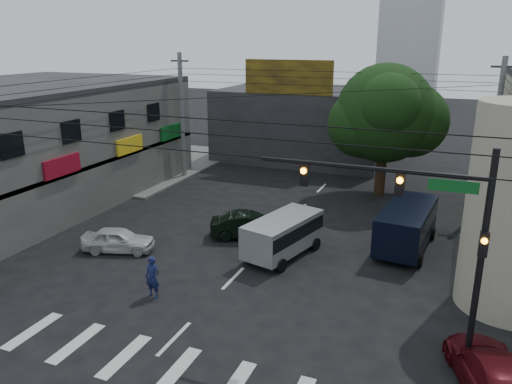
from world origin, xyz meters
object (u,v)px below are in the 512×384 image
Objects in this scene: street_tree at (385,114)px; maroon_sedan at (493,373)px; utility_pole_far_right at (494,137)px; silver_minivan at (283,237)px; traffic_gantry at (425,221)px; traffic_officer at (153,277)px; navy_van at (406,228)px; utility_pole_far_left at (182,117)px; white_compact at (118,240)px; dark_sedan at (249,225)px.

street_tree is 20.43m from maroon_sedan.
silver_minivan is at bearing -130.45° from utility_pole_far_right.
silver_minivan is at bearing 137.18° from traffic_gantry.
silver_minivan is 6.83m from traffic_officer.
silver_minivan is at bearing -55.52° from maroon_sedan.
street_tree is 1.53× the size of navy_van.
street_tree is 0.95× the size of utility_pole_far_left.
utility_pole_far_right is at bearing -25.81° from silver_minivan.
navy_van reaches higher than white_compact.
navy_van is (7.81, 1.61, 0.42)m from dark_sedan.
utility_pole_far_left is at bearing 70.88° from navy_van.
traffic_officer is at bearing -145.98° from white_compact.
maroon_sedan reaches higher than white_compact.
white_compact is (-5.31, -4.09, -0.07)m from dark_sedan.
navy_van is at bearing -101.61° from dark_sedan.
traffic_officer is at bearing 148.00° from dark_sedan.
navy_van is at bearing -24.31° from utility_pole_far_left.
traffic_gantry is 0.78× the size of utility_pole_far_left.
traffic_gantry is at bearing -78.01° from street_tree.
utility_pole_far_left is 14.57m from white_compact.
traffic_gantry is 10.89m from traffic_officer.
utility_pole_far_left reaches higher than traffic_officer.
traffic_gantry is 1.49× the size of silver_minivan.
traffic_gantry is 4.08× the size of traffic_officer.
street_tree is 10.11m from navy_van.
white_compact is at bearing -32.51° from maroon_sedan.
silver_minivan is at bearing -145.91° from dark_sedan.
utility_pole_far_left is at bearing 117.28° from traffic_officer.
traffic_officer is (8.18, -16.72, -3.72)m from utility_pole_far_left.
traffic_officer is (-1.14, -7.38, 0.21)m from dark_sedan.
dark_sedan is (-9.01, 7.66, -4.15)m from traffic_gantry.
street_tree is 4.93× the size of traffic_officer.
traffic_gantry is at bearing -167.43° from navy_van.
utility_pole_far_right is 1.90× the size of silver_minivan.
traffic_gantry is at bearing -118.19° from silver_minivan.
utility_pole_far_left is (-18.32, 17.00, -0.23)m from traffic_gantry.
traffic_officer reaches higher than white_compact.
maroon_sedan is 12.57m from traffic_officer.
traffic_gantry is 12.54m from dark_sedan.
maroon_sedan is at bearing -71.83° from street_tree.
navy_van reaches higher than maroon_sedan.
utility_pole_far_left is at bearing 137.14° from traffic_gantry.
street_tree is 0.95× the size of utility_pole_far_right.
dark_sedan is at bearing -45.08° from utility_pole_far_left.
traffic_gantry reaches higher than maroon_sedan.
dark_sedan is at bearing -141.37° from utility_pole_far_right.
traffic_officer is at bearing -22.84° from maroon_sedan.
dark_sedan is 14.22m from maroon_sedan.
dark_sedan is at bearing 139.62° from traffic_gantry.
street_tree is at bearing 3.95° from utility_pole_far_left.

